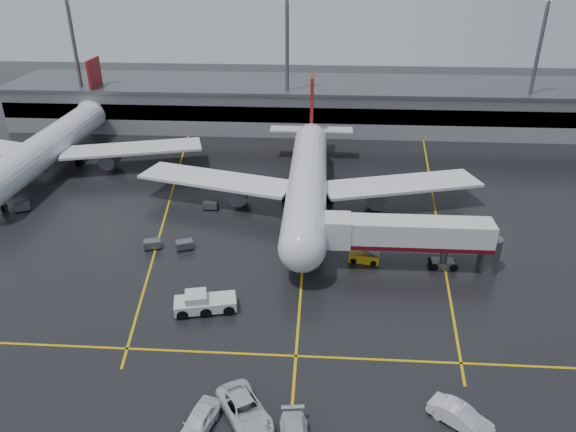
{
  "coord_description": "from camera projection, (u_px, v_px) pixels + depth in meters",
  "views": [
    {
      "loc": [
        1.69,
        -59.42,
        33.02
      ],
      "look_at": [
        -2.0,
        -2.0,
        4.0
      ],
      "focal_mm": 33.52,
      "sensor_mm": 36.0,
      "label": 1
    }
  ],
  "objects": [
    {
      "name": "baggage_cart_b",
      "position": [
        152.0,
        244.0,
        65.23
      ],
      "size": [
        2.29,
        1.82,
        1.12
      ],
      "color": "#595B60",
      "rests_on": "ground"
    },
    {
      "name": "baggage_cart_e",
      "position": [
        22.0,
        207.0,
        74.5
      ],
      "size": [
        2.38,
        2.09,
        1.12
      ],
      "color": "#595B60",
      "rests_on": "ground"
    },
    {
      "name": "baggage_cart_d",
      "position": [
        8.0,
        187.0,
        80.49
      ],
      "size": [
        2.13,
        1.52,
        1.12
      ],
      "color": "#595B60",
      "rests_on": "ground"
    },
    {
      "name": "light_mast_right",
      "position": [
        537.0,
        61.0,
        96.53
      ],
      "size": [
        3.0,
        1.2,
        25.45
      ],
      "color": "#595B60",
      "rests_on": "ground"
    },
    {
      "name": "apron_line_centre",
      "position": [
        305.0,
        237.0,
        67.91
      ],
      "size": [
        0.25,
        90.0,
        0.02
      ],
      "primitive_type": "cube",
      "color": "gold",
      "rests_on": "ground"
    },
    {
      "name": "light_mast_left",
      "position": [
        76.0,
        55.0,
        101.4
      ],
      "size": [
        3.0,
        1.2,
        25.45
      ],
      "color": "#595B60",
      "rests_on": "ground"
    },
    {
      "name": "apron_line_left",
      "position": [
        170.0,
        200.0,
        77.96
      ],
      "size": [
        9.99,
        69.35,
        0.02
      ],
      "primitive_type": "cube",
      "rotation": [
        0.0,
        0.0,
        0.14
      ],
      "color": "gold",
      "rests_on": "ground"
    },
    {
      "name": "service_van_c",
      "position": [
        461.0,
        417.0,
        41.05
      ],
      "size": [
        4.98,
        4.47,
        1.64
      ],
      "primitive_type": "imported",
      "rotation": [
        0.0,
        0.0,
        0.9
      ],
      "color": "silver",
      "rests_on": "ground"
    },
    {
      "name": "apron_line_stop",
      "position": [
        296.0,
        356.0,
        48.3
      ],
      "size": [
        60.0,
        0.25,
        0.02
      ],
      "primitive_type": "cube",
      "color": "gold",
      "rests_on": "ground"
    },
    {
      "name": "terminal",
      "position": [
        314.0,
        104.0,
        108.68
      ],
      "size": [
        122.0,
        19.0,
        8.6
      ],
      "color": "gray",
      "rests_on": "ground"
    },
    {
      "name": "baggage_cart_a",
      "position": [
        185.0,
        245.0,
        65.06
      ],
      "size": [
        2.34,
        1.96,
        1.12
      ],
      "color": "#595B60",
      "rests_on": "ground"
    },
    {
      "name": "service_van_a",
      "position": [
        245.0,
        410.0,
        41.6
      ],
      "size": [
        5.65,
        6.71,
        1.71
      ],
      "primitive_type": "imported",
      "rotation": [
        0.0,
        0.0,
        0.56
      ],
      "color": "silver",
      "rests_on": "ground"
    },
    {
      "name": "main_airliner",
      "position": [
        308.0,
        177.0,
        74.66
      ],
      "size": [
        48.8,
        45.6,
        14.1
      ],
      "color": "silver",
      "rests_on": "ground"
    },
    {
      "name": "light_mast_mid",
      "position": [
        287.0,
        58.0,
        99.11
      ],
      "size": [
        3.0,
        1.2,
        25.45
      ],
      "color": "#595B60",
      "rests_on": "ground"
    },
    {
      "name": "pushback_tractor",
      "position": [
        204.0,
        303.0,
        53.98
      ],
      "size": [
        6.54,
        3.83,
        2.2
      ],
      "color": "silver",
      "rests_on": "ground"
    },
    {
      "name": "apron_line_right",
      "position": [
        435.0,
        207.0,
        75.79
      ],
      "size": [
        7.57,
        69.64,
        0.02
      ],
      "primitive_type": "cube",
      "rotation": [
        0.0,
        0.0,
        -0.1
      ],
      "color": "gold",
      "rests_on": "ground"
    },
    {
      "name": "service_van_d",
      "position": [
        198.0,
        422.0,
        40.57
      ],
      "size": [
        3.03,
        5.16,
        1.65
      ],
      "primitive_type": "imported",
      "rotation": [
        0.0,
        0.0,
        -0.24
      ],
      "color": "white",
      "rests_on": "ground"
    },
    {
      "name": "second_airliner",
      "position": [
        53.0,
        143.0,
        87.76
      ],
      "size": [
        48.8,
        45.6,
        14.1
      ],
      "color": "silver",
      "rests_on": "ground"
    },
    {
      "name": "ground",
      "position": [
        305.0,
        238.0,
        67.91
      ],
      "size": [
        220.0,
        220.0,
        0.0
      ],
      "primitive_type": "plane",
      "color": "black",
      "rests_on": "ground"
    },
    {
      "name": "belt_loader",
      "position": [
        364.0,
        257.0,
        62.59
      ],
      "size": [
        3.68,
        2.12,
        2.2
      ],
      "color": "gold",
      "rests_on": "ground"
    },
    {
      "name": "jet_bridge",
      "position": [
        409.0,
        236.0,
        60.12
      ],
      "size": [
        19.9,
        3.4,
        6.05
      ],
      "color": "silver",
      "rests_on": "ground"
    },
    {
      "name": "baggage_cart_c",
      "position": [
        211.0,
        205.0,
        74.98
      ],
      "size": [
        2.04,
        1.36,
        1.12
      ],
      "color": "#595B60",
      "rests_on": "ground"
    }
  ]
}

